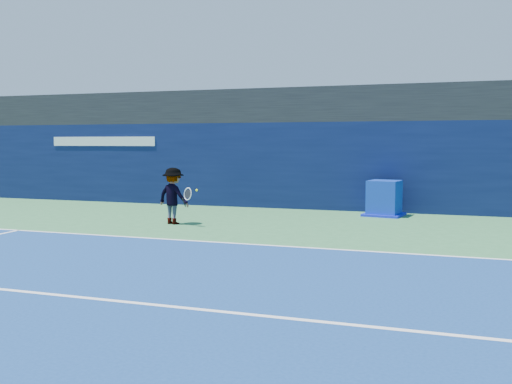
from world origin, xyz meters
TOP-DOWN VIEW (x-y plane):
  - ground at (0.00, 0.00)m, footprint 80.00×80.00m
  - baseline at (0.00, 3.00)m, footprint 24.00×0.10m
  - service_line at (0.00, -2.00)m, footprint 24.00×0.10m
  - stadium_band at (0.00, 11.50)m, footprint 36.00×3.00m
  - back_wall_assembly at (-0.00, 10.50)m, footprint 36.00×1.03m
  - equipment_cart at (3.78, 9.20)m, footprint 1.34×1.34m
  - tennis_player at (-1.70, 5.42)m, footprint 1.31×0.84m
  - tennis_ball at (-0.90, 5.27)m, footprint 0.07×0.07m

SIDE VIEW (x-z plane):
  - ground at x=0.00m, z-range 0.00..0.00m
  - baseline at x=0.00m, z-range 0.01..0.01m
  - service_line at x=0.00m, z-range 0.01..0.01m
  - equipment_cart at x=3.78m, z-range -0.05..1.07m
  - tennis_player at x=-1.70m, z-range 0.00..1.60m
  - tennis_ball at x=-0.90m, z-range 0.96..1.03m
  - back_wall_assembly at x=0.00m, z-range 0.00..3.00m
  - stadium_band at x=0.00m, z-range 3.00..4.20m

